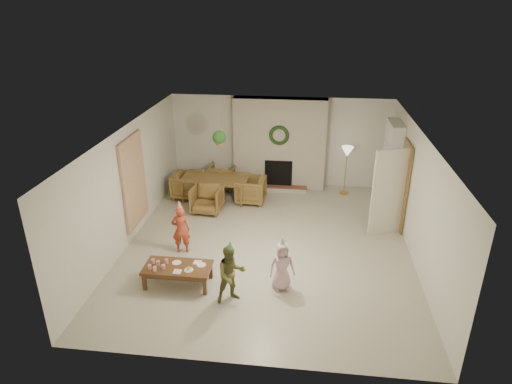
# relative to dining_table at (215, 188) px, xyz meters

# --- Properties ---
(floor) EXTENTS (7.00, 7.00, 0.00)m
(floor) POSITION_rel_dining_table_xyz_m (1.60, -2.19, -0.31)
(floor) COLOR #B7B29E
(floor) RESTS_ON ground
(ceiling) EXTENTS (7.00, 7.00, 0.00)m
(ceiling) POSITION_rel_dining_table_xyz_m (1.60, -2.19, 2.19)
(ceiling) COLOR white
(ceiling) RESTS_ON wall_back
(wall_back) EXTENTS (7.00, 0.00, 7.00)m
(wall_back) POSITION_rel_dining_table_xyz_m (1.60, 1.31, 0.94)
(wall_back) COLOR silver
(wall_back) RESTS_ON floor
(wall_front) EXTENTS (7.00, 0.00, 7.00)m
(wall_front) POSITION_rel_dining_table_xyz_m (1.60, -5.69, 0.94)
(wall_front) COLOR silver
(wall_front) RESTS_ON floor
(wall_left) EXTENTS (0.00, 7.00, 7.00)m
(wall_left) POSITION_rel_dining_table_xyz_m (-1.40, -2.19, 0.94)
(wall_left) COLOR silver
(wall_left) RESTS_ON floor
(wall_right) EXTENTS (0.00, 7.00, 7.00)m
(wall_right) POSITION_rel_dining_table_xyz_m (4.60, -2.19, 0.94)
(wall_right) COLOR silver
(wall_right) RESTS_ON floor
(fireplace_mass) EXTENTS (2.50, 0.40, 2.50)m
(fireplace_mass) POSITION_rel_dining_table_xyz_m (1.60, 1.11, 0.94)
(fireplace_mass) COLOR maroon
(fireplace_mass) RESTS_ON floor
(fireplace_hearth) EXTENTS (1.60, 0.30, 0.12)m
(fireplace_hearth) POSITION_rel_dining_table_xyz_m (1.60, 0.76, -0.25)
(fireplace_hearth) COLOR maroon
(fireplace_hearth) RESTS_ON floor
(fireplace_firebox) EXTENTS (0.75, 0.12, 0.75)m
(fireplace_firebox) POSITION_rel_dining_table_xyz_m (1.60, 0.93, 0.14)
(fireplace_firebox) COLOR black
(fireplace_firebox) RESTS_ON floor
(fireplace_wreath) EXTENTS (0.54, 0.10, 0.54)m
(fireplace_wreath) POSITION_rel_dining_table_xyz_m (1.60, 0.88, 1.24)
(fireplace_wreath) COLOR #193714
(fireplace_wreath) RESTS_ON fireplace_mass
(floor_lamp_base) EXTENTS (0.25, 0.25, 0.03)m
(floor_lamp_base) POSITION_rel_dining_table_xyz_m (3.41, 0.81, -0.29)
(floor_lamp_base) COLOR gold
(floor_lamp_base) RESTS_ON floor
(floor_lamp_post) EXTENTS (0.03, 0.03, 1.19)m
(floor_lamp_post) POSITION_rel_dining_table_xyz_m (3.41, 0.81, 0.31)
(floor_lamp_post) COLOR gold
(floor_lamp_post) RESTS_ON floor
(floor_lamp_shade) EXTENTS (0.32, 0.32, 0.27)m
(floor_lamp_shade) POSITION_rel_dining_table_xyz_m (3.41, 0.81, 0.89)
(floor_lamp_shade) COLOR beige
(floor_lamp_shade) RESTS_ON floor_lamp_post
(bookshelf_carcass) EXTENTS (0.30, 1.00, 2.20)m
(bookshelf_carcass) POSITION_rel_dining_table_xyz_m (4.44, 0.11, 0.79)
(bookshelf_carcass) COLOR white
(bookshelf_carcass) RESTS_ON floor
(bookshelf_shelf_a) EXTENTS (0.30, 0.92, 0.03)m
(bookshelf_shelf_a) POSITION_rel_dining_table_xyz_m (4.42, 0.11, 0.14)
(bookshelf_shelf_a) COLOR white
(bookshelf_shelf_a) RESTS_ON bookshelf_carcass
(bookshelf_shelf_b) EXTENTS (0.30, 0.92, 0.03)m
(bookshelf_shelf_b) POSITION_rel_dining_table_xyz_m (4.42, 0.11, 0.54)
(bookshelf_shelf_b) COLOR white
(bookshelf_shelf_b) RESTS_ON bookshelf_carcass
(bookshelf_shelf_c) EXTENTS (0.30, 0.92, 0.03)m
(bookshelf_shelf_c) POSITION_rel_dining_table_xyz_m (4.42, 0.11, 0.94)
(bookshelf_shelf_c) COLOR white
(bookshelf_shelf_c) RESTS_ON bookshelf_carcass
(bookshelf_shelf_d) EXTENTS (0.30, 0.92, 0.03)m
(bookshelf_shelf_d) POSITION_rel_dining_table_xyz_m (4.42, 0.11, 1.34)
(bookshelf_shelf_d) COLOR white
(bookshelf_shelf_d) RESTS_ON bookshelf_carcass
(books_row_lower) EXTENTS (0.20, 0.40, 0.24)m
(books_row_lower) POSITION_rel_dining_table_xyz_m (4.40, -0.04, 0.28)
(books_row_lower) COLOR maroon
(books_row_lower) RESTS_ON bookshelf_shelf_a
(books_row_mid) EXTENTS (0.20, 0.44, 0.24)m
(books_row_mid) POSITION_rel_dining_table_xyz_m (4.40, 0.16, 0.68)
(books_row_mid) COLOR #255E8B
(books_row_mid) RESTS_ON bookshelf_shelf_b
(books_row_upper) EXTENTS (0.20, 0.36, 0.22)m
(books_row_upper) POSITION_rel_dining_table_xyz_m (4.40, 0.01, 1.07)
(books_row_upper) COLOR #B78827
(books_row_upper) RESTS_ON bookshelf_shelf_c
(door_frame) EXTENTS (0.05, 0.86, 2.04)m
(door_frame) POSITION_rel_dining_table_xyz_m (4.56, -0.99, 0.71)
(door_frame) COLOR brown
(door_frame) RESTS_ON floor
(door_leaf) EXTENTS (0.77, 0.32, 2.00)m
(door_leaf) POSITION_rel_dining_table_xyz_m (4.18, -1.37, 0.69)
(door_leaf) COLOR beige
(door_leaf) RESTS_ON floor
(curtain_panel) EXTENTS (0.06, 1.20, 2.00)m
(curtain_panel) POSITION_rel_dining_table_xyz_m (-1.36, -1.99, 0.94)
(curtain_panel) COLOR beige
(curtain_panel) RESTS_ON wall_left
(dining_table) EXTENTS (1.79, 1.07, 0.61)m
(dining_table) POSITION_rel_dining_table_xyz_m (0.00, 0.00, 0.00)
(dining_table) COLOR brown
(dining_table) RESTS_ON floor
(dining_chair_near) EXTENTS (0.76, 0.78, 0.67)m
(dining_chair_near) POSITION_rel_dining_table_xyz_m (-0.05, -0.76, 0.03)
(dining_chair_near) COLOR brown
(dining_chair_near) RESTS_ON floor
(dining_chair_far) EXTENTS (0.76, 0.78, 0.67)m
(dining_chair_far) POSITION_rel_dining_table_xyz_m (0.05, 0.76, 0.03)
(dining_chair_far) COLOR brown
(dining_chair_far) RESTS_ON floor
(dining_chair_left) EXTENTS (0.78, 0.76, 0.67)m
(dining_chair_left) POSITION_rel_dining_table_xyz_m (-0.76, 0.05, 0.03)
(dining_chair_left) COLOR brown
(dining_chair_left) RESTS_ON floor
(dining_chair_right) EXTENTS (0.78, 0.76, 0.67)m
(dining_chair_right) POSITION_rel_dining_table_xyz_m (0.95, -0.06, 0.03)
(dining_chair_right) COLOR brown
(dining_chair_right) RESTS_ON floor
(hanging_plant_cord) EXTENTS (0.01, 0.01, 0.70)m
(hanging_plant_cord) POSITION_rel_dining_table_xyz_m (0.30, -0.69, 1.84)
(hanging_plant_cord) COLOR tan
(hanging_plant_cord) RESTS_ON ceiling
(hanging_plant_pot) EXTENTS (0.16, 0.16, 0.12)m
(hanging_plant_pot) POSITION_rel_dining_table_xyz_m (0.30, -0.69, 1.49)
(hanging_plant_pot) COLOR #9C6032
(hanging_plant_pot) RESTS_ON hanging_plant_cord
(hanging_plant_foliage) EXTENTS (0.32, 0.32, 0.32)m
(hanging_plant_foliage) POSITION_rel_dining_table_xyz_m (0.30, -0.69, 1.61)
(hanging_plant_foliage) COLOR #1B4717
(hanging_plant_foliage) RESTS_ON hanging_plant_pot
(coffee_table_top) EXTENTS (1.24, 0.62, 0.06)m
(coffee_table_top) POSITION_rel_dining_table_xyz_m (0.08, -3.84, 0.05)
(coffee_table_top) COLOR brown
(coffee_table_top) RESTS_ON floor
(coffee_table_apron) EXTENTS (1.15, 0.53, 0.08)m
(coffee_table_apron) POSITION_rel_dining_table_xyz_m (0.08, -3.84, -0.02)
(coffee_table_apron) COLOR brown
(coffee_table_apron) RESTS_ON floor
(coffee_leg_fl) EXTENTS (0.07, 0.07, 0.32)m
(coffee_leg_fl) POSITION_rel_dining_table_xyz_m (-0.48, -4.09, -0.14)
(coffee_leg_fl) COLOR brown
(coffee_leg_fl) RESTS_ON floor
(coffee_leg_fr) EXTENTS (0.07, 0.07, 0.32)m
(coffee_leg_fr) POSITION_rel_dining_table_xyz_m (0.65, -4.10, -0.14)
(coffee_leg_fr) COLOR brown
(coffee_leg_fr) RESTS_ON floor
(coffee_leg_bl) EXTENTS (0.07, 0.07, 0.32)m
(coffee_leg_bl) POSITION_rel_dining_table_xyz_m (-0.48, -3.59, -0.14)
(coffee_leg_bl) COLOR brown
(coffee_leg_bl) RESTS_ON floor
(coffee_leg_br) EXTENTS (0.07, 0.07, 0.32)m
(coffee_leg_br) POSITION_rel_dining_table_xyz_m (0.65, -3.59, -0.14)
(coffee_leg_br) COLOR brown
(coffee_leg_br) RESTS_ON floor
(cup_a) EXTENTS (0.07, 0.07, 0.09)m
(cup_a) POSITION_rel_dining_table_xyz_m (-0.39, -3.98, 0.12)
(cup_a) COLOR white
(cup_a) RESTS_ON coffee_table_top
(cup_b) EXTENTS (0.07, 0.07, 0.09)m
(cup_b) POSITION_rel_dining_table_xyz_m (-0.39, -3.79, 0.12)
(cup_b) COLOR white
(cup_b) RESTS_ON coffee_table_top
(cup_c) EXTENTS (0.07, 0.07, 0.09)m
(cup_c) POSITION_rel_dining_table_xyz_m (-0.28, -4.03, 0.12)
(cup_c) COLOR white
(cup_c) RESTS_ON coffee_table_top
(cup_d) EXTENTS (0.07, 0.07, 0.09)m
(cup_d) POSITION_rel_dining_table_xyz_m (-0.28, -3.84, 0.12)
(cup_d) COLOR white
(cup_d) RESTS_ON coffee_table_top
(cup_e) EXTENTS (0.07, 0.07, 0.09)m
(cup_e) POSITION_rel_dining_table_xyz_m (-0.15, -3.96, 0.12)
(cup_e) COLOR white
(cup_e) RESTS_ON coffee_table_top
(cup_f) EXTENTS (0.07, 0.07, 0.09)m
(cup_f) POSITION_rel_dining_table_xyz_m (-0.14, -3.77, 0.12)
(cup_f) COLOR white
(cup_f) RESTS_ON coffee_table_top
(plate_a) EXTENTS (0.17, 0.17, 0.01)m
(plate_a) POSITION_rel_dining_table_xyz_m (0.04, -3.73, 0.08)
(plate_a) COLOR white
(plate_a) RESTS_ON coffee_table_top
(plate_b) EXTENTS (0.17, 0.17, 0.01)m
(plate_b) POSITION_rel_dining_table_xyz_m (0.32, -3.94, 0.08)
(plate_b) COLOR white
(plate_b) RESTS_ON coffee_table_top
(plate_c) EXTENTS (0.17, 0.17, 0.01)m
(plate_c) POSITION_rel_dining_table_xyz_m (0.51, -3.75, 0.08)
(plate_c) COLOR white
(plate_c) RESTS_ON coffee_table_top
(food_scoop) EXTENTS (0.07, 0.07, 0.07)m
(food_scoop) POSITION_rel_dining_table_xyz_m (0.32, -3.94, 0.12)
(food_scoop) COLOR tan
(food_scoop) RESTS_ON plate_b
(napkin_left) EXTENTS (0.14, 0.14, 0.01)m
(napkin_left) POSITION_rel_dining_table_xyz_m (0.13, -4.01, 0.08)
(napkin_left) COLOR #F9B7CE
(napkin_left) RESTS_ON coffee_table_top
(napkin_right) EXTENTS (0.14, 0.14, 0.01)m
(napkin_right) POSITION_rel_dining_table_xyz_m (0.42, -3.67, 0.08)
(napkin_right) COLOR #F9B7CE
(napkin_right) RESTS_ON coffee_table_top
(child_red) EXTENTS (0.42, 0.31, 1.04)m
(child_red) POSITION_rel_dining_table_xyz_m (-0.16, -2.70, 0.22)
(child_red) COLOR #A93B24
(child_red) RESTS_ON floor
(party_hat_red) EXTENTS (0.16, 0.16, 0.20)m
(party_hat_red) POSITION_rel_dining_table_xyz_m (-0.16, -2.70, 0.78)
(party_hat_red) COLOR gold
(party_hat_red) RESTS_ON child_red
(child_plaid) EXTENTS (0.65, 0.60, 1.08)m
(child_plaid) POSITION_rel_dining_table_xyz_m (1.15, -4.20, 0.23)
(child_plaid) COLOR brown
(child_plaid) RESTS_ON floor
(party_hat_plaid) EXTENTS (0.14, 0.14, 0.18)m
(party_hat_plaid) POSITION_rel_dining_table_xyz_m (1.15, -4.20, 0.81)
(party_hat_plaid) COLOR #4BB052
(party_hat_plaid) RESTS_ON child_plaid
(child_pink) EXTENTS (0.53, 0.41, 0.95)m
(child_pink) POSITION_rel_dining_table_xyz_m (2.01, -3.75, 0.17)
(child_pink) COLOR beige
(child_pink) RESTS_ON floor
(party_hat_pink) EXTENTS (0.13, 0.13, 0.17)m
(party_hat_pink) POSITION_rel_dining_table_xyz_m (2.01, -3.75, 0.68)
(party_hat_pink) COLOR #ACACB2
(party_hat_pink) RESTS_ON child_pink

